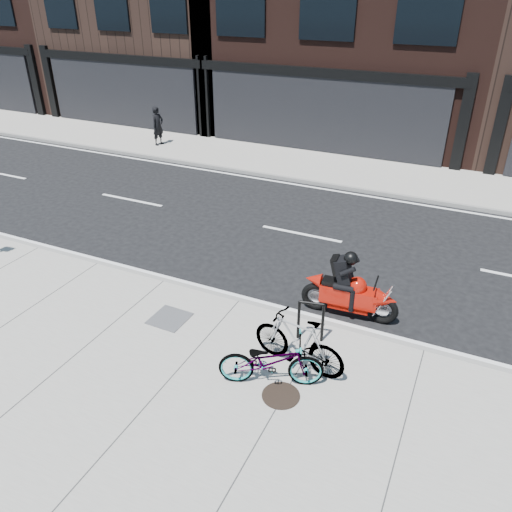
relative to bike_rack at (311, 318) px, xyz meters
The scene contains 10 objects.
ground 3.27m from the bike_rack, 125.87° to the left, with size 120.00×120.00×0.00m, color black.
sidewalk_near 3.10m from the bike_rack, 128.07° to the right, with size 60.00×6.00×0.13m, color gray.
sidewalk_far 10.54m from the bike_rack, 100.30° to the left, with size 60.00×3.50×0.13m, color gray.
bike_rack is the anchor object (origin of this frame).
bicycle_front 1.46m from the bike_rack, 98.37° to the right, with size 0.64×1.83×0.96m, color gray.
bicycle_rear 0.83m from the bike_rack, 85.90° to the right, with size 0.52×1.83×1.10m, color gray.
motorcycle 1.38m from the bike_rack, 68.34° to the left, with size 2.10×0.52×1.57m.
pedestrian 14.50m from the bike_rack, 136.33° to the left, with size 0.59×0.39×1.62m, color black.
manhole_cover 1.76m from the bike_rack, 87.27° to the right, with size 0.66×0.66×0.01m, color black.
utility_grate 3.01m from the bike_rack, 168.28° to the right, with size 0.75×0.75×0.01m, color #474749.
Camera 1 is at (4.25, -10.19, 6.36)m, focal length 35.00 mm.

